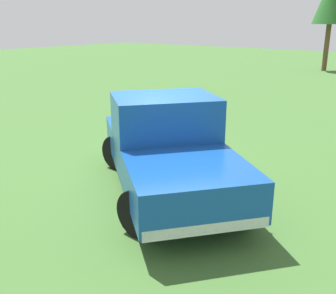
% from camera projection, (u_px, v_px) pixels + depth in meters
% --- Properties ---
extents(ground_plane, '(80.00, 80.00, 0.00)m').
position_uv_depth(ground_plane, '(158.00, 178.00, 8.04)').
color(ground_plane, '#3D662D').
extents(pickup_truck, '(4.70, 4.24, 1.80)m').
position_uv_depth(pickup_truck, '(167.00, 144.00, 7.19)').
color(pickup_truck, black).
rests_on(pickup_truck, ground_plane).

